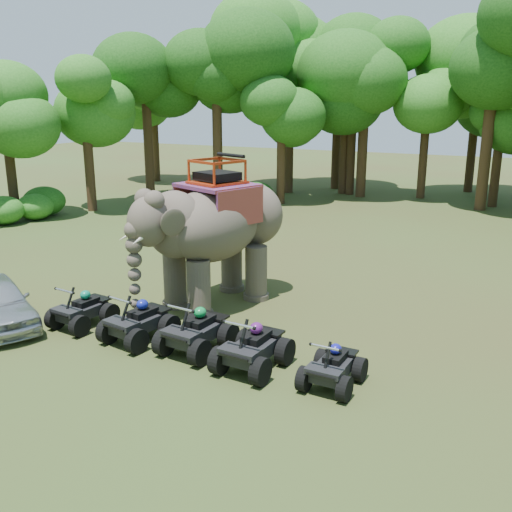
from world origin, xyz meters
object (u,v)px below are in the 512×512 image
object	(u,v)px
atv_3	(253,342)
elephant	(215,232)
atv_0	(82,305)
atv_1	(138,316)
atv_2	(196,325)
atv_4	(333,361)

from	to	relation	value
atv_3	elephant	bearing A→B (deg)	134.35
elephant	atv_0	xyz separation A→B (m)	(-2.34, -3.34, -1.65)
atv_0	atv_1	size ratio (longest dim) A/B	0.92
atv_1	atv_2	size ratio (longest dim) A/B	0.97
elephant	atv_0	world-z (taller)	elephant
elephant	atv_2	size ratio (longest dim) A/B	2.89
atv_0	atv_3	bearing A→B (deg)	3.58
atv_2	atv_4	xyz separation A→B (m)	(3.64, -0.17, -0.11)
atv_4	atv_2	bearing A→B (deg)	179.18
atv_2	atv_3	world-z (taller)	atv_2
elephant	atv_0	size ratio (longest dim) A/B	3.24
atv_0	atv_1	distance (m)	2.02
atv_1	atv_3	bearing A→B (deg)	6.62
atv_0	atv_1	bearing A→B (deg)	3.40
elephant	atv_4	bearing A→B (deg)	-14.53
atv_2	atv_1	bearing A→B (deg)	-170.87
atv_2	atv_4	bearing A→B (deg)	2.56
elephant	atv_1	world-z (taller)	elephant
elephant	atv_2	distance (m)	3.91
atv_0	atv_3	size ratio (longest dim) A/B	0.91
atv_1	atv_4	xyz separation A→B (m)	(5.35, -0.05, -0.09)
atv_0	atv_3	xyz separation A→B (m)	(5.42, -0.20, 0.06)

